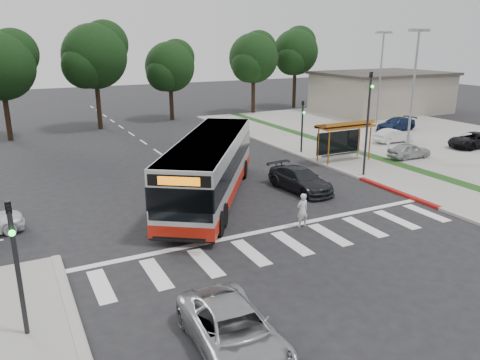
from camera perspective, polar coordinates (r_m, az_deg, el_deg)
ground at (r=24.28m, az=-0.10°, el=-3.35°), size 140.00×140.00×0.00m
sidewalk_east at (r=36.41m, az=9.73°, el=3.37°), size 4.00×40.00×0.12m
curb_east at (r=35.27m, az=7.11°, el=3.07°), size 0.30×40.00×0.15m
curb_east_red at (r=27.88m, az=18.59°, el=-1.40°), size 0.32×6.00×0.15m
parking_lot at (r=45.81m, az=20.44°, el=5.28°), size 18.00×36.00×0.10m
commercial_building at (r=58.77m, az=16.81°, el=10.07°), size 14.00×10.00×4.40m
building_roof_cap at (r=58.57m, az=17.01°, el=12.35°), size 14.60×10.60×0.30m
crosswalk_ladder at (r=20.28m, az=6.35°, el=-7.65°), size 18.00×2.60×0.01m
bus_shelter at (r=33.60m, az=12.58°, el=6.08°), size 4.20×1.60×2.86m
traffic_signal_sw at (r=14.53m, az=-25.67°, el=-8.36°), size 0.18×0.37×4.20m
traffic_signal_ne_tall at (r=29.88m, az=15.35°, el=7.57°), size 0.18×0.37×6.50m
traffic_signal_ne_short at (r=35.52m, az=7.61°, el=7.11°), size 0.18×0.37×4.00m
lot_light_front at (r=38.74m, az=20.54°, el=12.13°), size 1.90×0.35×9.01m
lot_light_mid at (r=50.03m, az=16.84°, el=13.29°), size 1.90×0.35×9.01m
tree_ne_a at (r=55.16m, az=1.69°, el=14.74°), size 6.16×5.74×9.30m
tree_ne_b at (r=60.47m, az=6.81°, el=15.31°), size 6.16×5.74×10.02m
tree_north_a at (r=47.19m, az=-17.25°, el=14.32°), size 6.60×6.15×10.17m
tree_north_b at (r=51.17m, az=-8.49°, el=13.59°), size 5.72×5.33×8.43m
tree_north_c at (r=44.46m, az=-27.11°, el=12.34°), size 6.16×5.74×9.30m
transit_bus at (r=25.21m, az=-3.67°, el=1.39°), size 9.64×12.32×3.36m
pedestrian at (r=21.73m, az=7.61°, el=-3.69°), size 0.62×0.43×1.63m
dark_sedan at (r=26.98m, az=7.36°, el=0.06°), size 2.27×4.69×1.31m
silver_suv_south at (r=13.52m, az=-0.72°, el=-17.99°), size 2.37×4.75×1.29m
parked_car_0 at (r=35.92m, az=19.92°, el=3.40°), size 3.35×1.45×1.12m
parked_car_1 at (r=41.09m, az=18.20°, el=5.15°), size 3.47×1.31×1.13m
parked_car_2 at (r=41.54m, az=26.53°, el=4.38°), size 4.30×2.01×1.19m
parked_car_3 at (r=46.67m, az=18.49°, el=6.49°), size 4.31×2.06×1.21m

